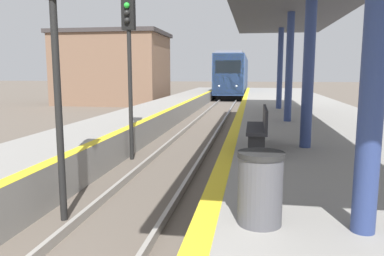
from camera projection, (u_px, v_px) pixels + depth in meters
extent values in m
cube|color=black|center=(234.00, 92.00, 42.25)|extent=(2.32, 18.54, 0.55)
cube|color=#33518C|center=(234.00, 74.00, 41.94)|extent=(2.73, 20.59, 3.63)
cube|color=yellow|center=(228.00, 74.00, 31.97)|extent=(2.67, 0.16, 3.55)
cube|color=black|center=(228.00, 67.00, 31.82)|extent=(2.18, 0.06, 1.09)
cube|color=slate|center=(234.00, 56.00, 41.65)|extent=(2.32, 19.57, 0.24)
sphere|color=white|center=(219.00, 86.00, 32.18)|extent=(0.18, 0.18, 0.18)
sphere|color=white|center=(236.00, 86.00, 31.94)|extent=(0.18, 0.18, 0.18)
cylinder|color=black|center=(59.00, 114.00, 6.29)|extent=(0.12, 0.12, 3.74)
cylinder|color=black|center=(130.00, 96.00, 10.84)|extent=(0.12, 0.12, 3.74)
cube|color=black|center=(128.00, 14.00, 10.49)|extent=(0.36, 0.20, 0.90)
sphere|color=green|center=(127.00, 5.00, 10.34)|extent=(0.16, 0.16, 0.16)
sphere|color=black|center=(127.00, 13.00, 10.37)|extent=(0.16, 0.16, 0.16)
sphere|color=black|center=(127.00, 20.00, 10.40)|extent=(0.16, 0.16, 0.16)
cylinder|color=navy|center=(375.00, 57.00, 3.78)|extent=(0.25, 0.25, 3.72)
cylinder|color=navy|center=(309.00, 65.00, 8.31)|extent=(0.25, 0.25, 3.72)
cylinder|color=navy|center=(289.00, 68.00, 12.85)|extent=(0.25, 0.25, 3.72)
cylinder|color=navy|center=(280.00, 69.00, 17.39)|extent=(0.25, 0.25, 3.72)
cylinder|color=#4C4C51|center=(260.00, 191.00, 4.21)|extent=(0.50, 0.50, 0.77)
cylinder|color=#262626|center=(261.00, 155.00, 4.15)|extent=(0.53, 0.53, 0.06)
cube|color=#28282D|center=(256.00, 128.00, 8.49)|extent=(0.44, 1.79, 0.08)
cube|color=#28282D|center=(265.00, 117.00, 8.42)|extent=(0.06, 1.79, 0.44)
cube|color=#262628|center=(256.00, 145.00, 7.83)|extent=(0.35, 0.08, 0.40)
cube|color=#262628|center=(256.00, 134.00, 9.23)|extent=(0.35, 0.08, 0.40)
cube|color=brown|center=(113.00, 70.00, 30.26)|extent=(8.14, 5.97, 5.44)
cube|color=#383333|center=(112.00, 34.00, 29.84)|extent=(8.54, 6.26, 0.30)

